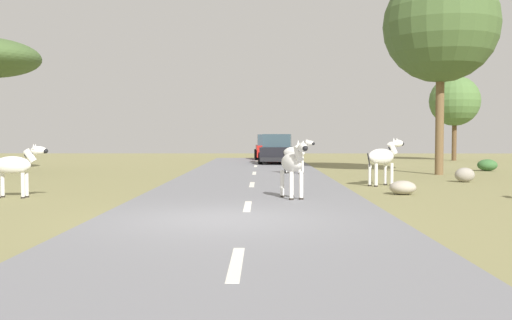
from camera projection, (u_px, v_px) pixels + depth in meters
The scene contains 14 objects.
ground_plane at pixel (221, 221), 11.34m from camera, with size 90.00×90.00×0.00m, color olive.
road at pixel (245, 220), 11.33m from camera, with size 6.00×64.00×0.05m, color slate.
lane_markings at pixel (244, 226), 10.33m from camera, with size 0.16×56.00×0.01m.
zebra_0 at pixel (293, 164), 14.93m from camera, with size 0.75×1.56×1.52m.
zebra_1 at pixel (383, 157), 19.41m from camera, with size 1.52×1.16×1.61m.
zebra_3 at pixel (296, 153), 24.98m from camera, with size 1.42×1.07×1.50m.
zebra_4 at pixel (16, 166), 15.61m from camera, with size 1.54×0.40×1.45m.
car_0 at pixel (277, 150), 34.68m from camera, with size 2.28×4.46×1.74m.
car_1 at pixel (269, 148), 40.88m from camera, with size 2.12×4.39×1.74m.
tree_2 at pixel (455, 101), 39.50m from camera, with size 3.40×3.40×5.77m.
tree_3 at pixel (441, 25), 24.84m from camera, with size 4.90×4.90×8.88m.
bush_0 at pixel (487, 165), 27.79m from camera, with size 0.93×0.84×0.56m, color #386633.
rock_0 at pixel (465, 175), 20.98m from camera, with size 0.70×0.54×0.53m, color gray.
rock_1 at pixel (403, 188), 16.52m from camera, with size 0.75×0.67×0.40m, color #A89E8C.
Camera 1 is at (0.79, -11.27, 1.66)m, focal length 40.76 mm.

